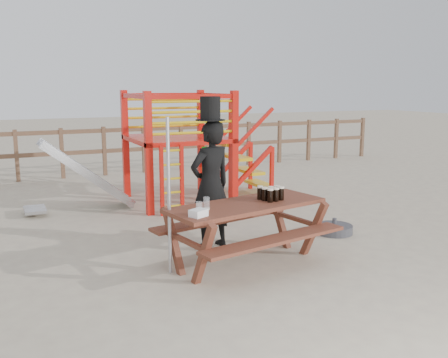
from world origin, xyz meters
TOP-DOWN VIEW (x-y plane):
  - ground at (0.00, 0.00)m, footprint 60.00×60.00m
  - back_fence at (0.00, 7.00)m, footprint 15.09×0.09m
  - playground_fort at (0.12, 3.58)m, footprint 4.71×1.84m
  - picnic_table at (-0.20, -0.00)m, footprint 2.21×1.72m
  - man_with_hat at (-0.35, 0.76)m, footprint 0.72×0.56m
  - metal_pole at (-1.16, 0.09)m, footprint 0.04×0.04m
  - parasol_base at (1.59, 0.59)m, footprint 0.55×0.55m
  - paper_bag at (-0.97, -0.34)m, footprint 0.22×0.20m
  - stout_pints at (0.16, 0.01)m, footprint 0.30×0.27m
  - empty_glasses at (-0.85, -0.18)m, footprint 0.24×0.26m

SIDE VIEW (x-z plane):
  - ground at x=0.00m, z-range 0.00..0.00m
  - parasol_base at x=1.59m, z-range -0.05..0.18m
  - picnic_table at x=-0.20m, z-range 0.10..0.87m
  - back_fence at x=0.00m, z-range 0.14..1.34m
  - paper_bag at x=-0.97m, z-range 0.77..0.85m
  - empty_glasses at x=-0.85m, z-range 0.76..0.91m
  - stout_pints at x=0.16m, z-range 0.77..0.94m
  - man_with_hat at x=-0.35m, z-range -0.11..1.94m
  - metal_pole at x=-1.16m, z-range 0.00..1.84m
  - playground_fort at x=0.12m, z-range 0.02..2.12m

